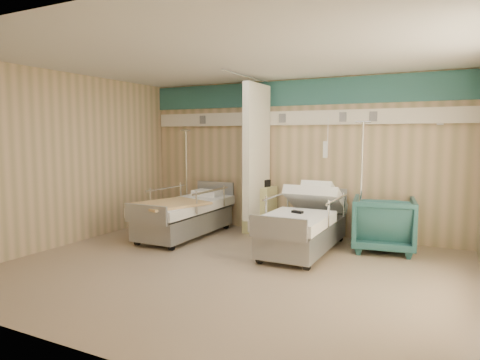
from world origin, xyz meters
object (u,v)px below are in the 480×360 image
visitor_armchair (384,224)px  bed_right (304,231)px  bed_left (185,219)px  iv_stand_right (360,221)px  bedside_cabinet (260,209)px  iv_stand_left (187,205)px

visitor_armchair → bed_right: bearing=19.9°
bed_right → bed_left: 2.20m
bed_right → iv_stand_right: iv_stand_right is taller
visitor_armchair → iv_stand_right: 0.41m
bed_right → bedside_cabinet: size_ratio=2.54×
bedside_cabinet → bed_right: bearing=-38.0°
bedside_cabinet → visitor_armchair: (2.24, -0.30, -0.00)m
bed_left → iv_stand_right: iv_stand_right is taller
bed_right → bedside_cabinet: bearing=142.0°
iv_stand_right → bed_left: bearing=-165.8°
iv_stand_left → iv_stand_right: bearing=-2.9°
iv_stand_left → bed_right: bearing=-18.2°
bed_right → visitor_armchair: bearing=28.8°
bed_left → visitor_armchair: bearing=10.3°
bedside_cabinet → iv_stand_left: bearing=179.5°
visitor_armchair → iv_stand_left: iv_stand_left is taller
visitor_armchair → iv_stand_left: size_ratio=0.49×
iv_stand_right → iv_stand_left: (-3.49, 0.17, -0.02)m
bed_left → bedside_cabinet: bedside_cabinet is taller
bedside_cabinet → visitor_armchair: bearing=-7.6°
iv_stand_left → bed_left: bearing=-57.7°
bed_right → bed_left: size_ratio=1.00×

